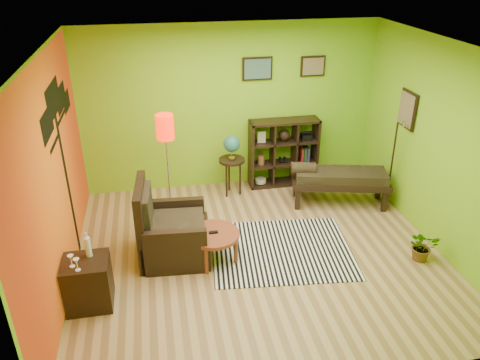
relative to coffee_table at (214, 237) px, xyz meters
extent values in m
plane|color=tan|center=(0.63, 0.02, -0.37)|extent=(5.00, 5.00, 0.00)
cube|color=#81C91B|center=(0.63, 2.27, 1.03)|extent=(5.00, 0.04, 2.80)
cube|color=#81C91B|center=(0.63, -2.23, 1.03)|extent=(5.00, 0.04, 2.80)
cube|color=#81C91B|center=(-1.87, 0.02, 1.03)|extent=(0.04, 4.50, 2.80)
cube|color=#81C91B|center=(3.13, 0.02, 1.03)|extent=(0.04, 4.50, 2.80)
cube|color=white|center=(0.63, 0.02, 2.43)|extent=(5.00, 4.50, 0.04)
cube|color=#D75A10|center=(-1.85, 0.02, 1.03)|extent=(0.01, 4.45, 2.75)
cube|color=black|center=(-1.83, 0.57, 0.68)|extent=(0.01, 0.14, 2.10)
cube|color=black|center=(-1.83, 0.07, 1.68)|extent=(0.01, 0.65, 0.32)
cube|color=black|center=(-1.83, 0.62, 1.81)|extent=(0.01, 0.85, 0.40)
cube|color=black|center=(-1.83, 1.12, 1.68)|extent=(0.01, 0.70, 0.32)
cube|color=black|center=(-1.83, 1.47, 1.53)|extent=(0.01, 0.50, 0.26)
cube|color=black|center=(1.08, 2.24, 1.68)|extent=(0.50, 0.03, 0.38)
cube|color=slate|center=(1.08, 2.21, 1.68)|extent=(0.44, 0.01, 0.32)
cube|color=black|center=(2.03, 2.24, 1.68)|extent=(0.42, 0.03, 0.34)
cube|color=#918157|center=(2.03, 2.21, 1.68)|extent=(0.36, 0.01, 0.28)
cube|color=black|center=(3.10, 0.92, 1.28)|extent=(0.03, 0.44, 0.56)
cube|color=#918157|center=(3.08, 0.92, 1.28)|extent=(0.01, 0.38, 0.50)
cylinder|color=black|center=(2.98, 0.92, 0.41)|extent=(0.23, 0.34, 1.46)
cone|color=silver|center=(2.98, 0.77, 1.15)|extent=(0.08, 0.09, 0.16)
cube|color=white|center=(0.96, 0.03, -0.36)|extent=(2.09, 1.75, 0.01)
cylinder|color=brown|center=(0.00, 0.00, 0.03)|extent=(0.70, 0.70, 0.05)
cylinder|color=brown|center=(0.14, 0.28, -0.18)|extent=(0.06, 0.06, 0.38)
cylinder|color=brown|center=(-0.28, 0.14, -0.18)|extent=(0.06, 0.06, 0.38)
cylinder|color=brown|center=(0.28, -0.14, -0.18)|extent=(0.06, 0.06, 0.38)
cylinder|color=brown|center=(-0.14, -0.28, -0.18)|extent=(0.06, 0.06, 0.38)
cube|color=black|center=(0.00, 0.00, 0.07)|extent=(0.12, 0.05, 0.02)
cube|color=black|center=(-0.49, 0.21, -0.17)|extent=(0.96, 0.94, 0.41)
cube|color=black|center=(-0.91, 0.24, 0.19)|extent=(0.17, 0.88, 1.12)
cube|color=black|center=(-0.52, -0.21, -0.04)|extent=(0.82, 0.16, 0.65)
cube|color=black|center=(-0.46, 0.62, -0.04)|extent=(0.82, 0.16, 0.65)
cube|color=#EBC676|center=(-0.46, 0.20, 0.11)|extent=(0.76, 0.74, 0.14)
cube|color=#EBC676|center=(-0.83, 0.23, 0.39)|extent=(0.14, 0.66, 0.51)
cube|color=black|center=(-1.57, -0.60, -0.06)|extent=(0.52, 0.48, 0.62)
cylinder|color=white|center=(-1.52, -0.50, 0.38)|extent=(0.07, 0.07, 0.25)
cylinder|color=white|center=(-1.52, -0.50, 0.53)|extent=(0.02, 0.02, 0.07)
cylinder|color=white|center=(-1.69, -0.68, 0.26)|extent=(0.06, 0.06, 0.01)
cylinder|color=white|center=(-1.69, -0.68, 0.31)|extent=(0.01, 0.01, 0.09)
cone|color=white|center=(-1.69, -0.68, 0.38)|extent=(0.07, 0.07, 0.06)
cylinder|color=white|center=(-1.62, -0.76, 0.26)|extent=(0.06, 0.06, 0.01)
cylinder|color=white|center=(-1.62, -0.76, 0.31)|extent=(0.01, 0.01, 0.09)
cone|color=white|center=(-1.62, -0.76, 0.38)|extent=(0.07, 0.07, 0.06)
cylinder|color=silver|center=(-0.51, 1.05, -0.35)|extent=(0.26, 0.26, 0.03)
cylinder|color=silver|center=(-0.51, 1.05, 0.45)|extent=(0.02, 0.02, 1.63)
cylinder|color=red|center=(-0.51, 1.05, 1.21)|extent=(0.25, 0.25, 0.36)
cylinder|color=black|center=(0.57, 1.83, 0.26)|extent=(0.44, 0.44, 0.04)
cylinder|color=black|center=(0.71, 1.78, -0.06)|extent=(0.03, 0.03, 0.61)
cylinder|color=black|center=(0.55, 1.97, -0.06)|extent=(0.03, 0.03, 0.61)
cylinder|color=black|center=(0.46, 1.74, -0.06)|extent=(0.03, 0.03, 0.61)
cylinder|color=gold|center=(0.57, 1.83, 0.31)|extent=(0.11, 0.11, 0.02)
cylinder|color=gold|center=(0.57, 1.83, 0.37)|extent=(0.02, 0.02, 0.11)
sphere|color=#12639E|center=(0.57, 1.83, 0.56)|extent=(0.27, 0.27, 0.27)
cube|color=black|center=(0.95, 2.05, 0.23)|extent=(0.04, 0.35, 1.20)
cube|color=black|center=(2.11, 2.05, 0.23)|extent=(0.04, 0.35, 1.20)
cube|color=black|center=(1.53, 2.05, -0.35)|extent=(1.20, 0.35, 0.04)
cube|color=black|center=(1.53, 2.05, 0.81)|extent=(1.20, 0.35, 0.04)
cube|color=black|center=(1.33, 2.05, 0.23)|extent=(0.03, 0.33, 1.12)
cube|color=black|center=(1.73, 2.05, 0.23)|extent=(0.03, 0.33, 1.12)
cube|color=black|center=(1.53, 2.05, 0.03)|extent=(1.12, 0.33, 0.03)
cube|color=black|center=(1.53, 2.05, 0.43)|extent=(1.12, 0.33, 0.03)
cylinder|color=#BCB28C|center=(1.13, 2.05, -0.28)|extent=(0.20, 0.20, 0.07)
sphere|color=black|center=(1.53, 2.05, 0.56)|extent=(0.20, 0.20, 0.20)
cube|color=black|center=(1.93, 2.05, 0.50)|extent=(0.18, 0.15, 0.10)
cylinder|color=black|center=(1.49, 2.05, 0.10)|extent=(0.06, 0.12, 0.06)
cylinder|color=black|center=(1.57, 2.05, 0.10)|extent=(0.06, 0.12, 0.06)
ellipsoid|color=#384C26|center=(1.93, 2.05, -0.27)|extent=(0.18, 0.18, 0.09)
cylinder|color=brown|center=(1.13, 2.05, 0.13)|extent=(0.12, 0.12, 0.18)
cube|color=#BCB28C|center=(1.13, 2.05, 0.55)|extent=(0.14, 0.03, 0.20)
cube|color=maroon|center=(1.86, 2.05, 0.17)|extent=(0.04, 0.18, 0.26)
cube|color=#1E4C1E|center=(1.92, 2.05, 0.17)|extent=(0.04, 0.18, 0.26)
cube|color=navy|center=(1.97, 2.05, 0.17)|extent=(0.04, 0.18, 0.26)
cube|color=black|center=(2.25, 1.16, 0.02)|extent=(1.66, 0.91, 0.09)
cube|color=#EBC676|center=(2.25, 1.16, 0.15)|extent=(1.53, 0.82, 0.16)
cylinder|color=#EBC676|center=(1.65, 1.31, 0.26)|extent=(0.43, 0.29, 0.20)
cube|color=black|center=(2.98, 1.22, -0.20)|extent=(0.09, 0.09, 0.35)
cube|color=black|center=(1.63, 1.54, -0.20)|extent=(0.09, 0.09, 0.35)
cube|color=black|center=(2.87, 0.78, -0.20)|extent=(0.09, 0.09, 0.35)
cube|color=black|center=(1.53, 1.11, -0.20)|extent=(0.09, 0.09, 0.35)
imported|color=#26661E|center=(2.78, -0.53, -0.20)|extent=(0.45, 0.49, 0.33)
camera|label=1|loc=(-0.64, -5.21, 3.47)|focal=35.00mm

